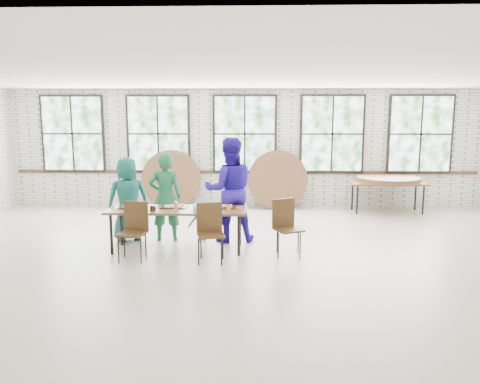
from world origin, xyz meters
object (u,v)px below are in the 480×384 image
Objects in this scene: dining_table at (177,212)px; chair_near_right at (210,227)px; chair_near_left at (134,226)px; storage_table at (388,184)px.

chair_near_right reaches higher than dining_table.
dining_table is 2.54× the size of chair_near_left.
dining_table is 0.86m from chair_near_right.
chair_near_left and chair_near_right have the same top height.
storage_table is (5.20, 3.90, 0.13)m from chair_near_left.
chair_near_right is at bearing 7.78° from chair_near_left.
storage_table is at bearing 32.99° from chair_near_right.
chair_near_left is 1.00× the size of chair_near_right.
chair_near_left reaches higher than storage_table.
chair_near_right reaches higher than storage_table.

